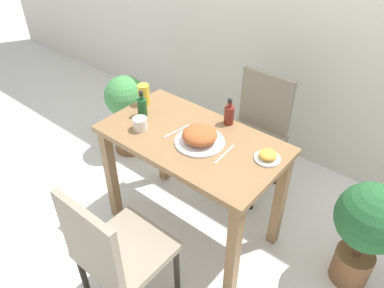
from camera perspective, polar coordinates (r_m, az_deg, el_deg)
ground_plane at (r=2.69m, az=0.00°, el=-12.35°), size 16.00×16.00×0.00m
dining_table at (r=2.24m, az=0.00°, el=-1.78°), size 1.08×0.60×0.77m
chair_near at (r=1.97m, az=-11.88°, el=-15.68°), size 0.42×0.42×0.89m
chair_far at (r=2.75m, az=9.59°, el=2.40°), size 0.42×0.42×0.89m
food_plate at (r=2.09m, az=1.18°, el=1.17°), size 0.28×0.28×0.10m
side_plate at (r=2.03m, az=11.46°, el=-1.82°), size 0.14×0.14×0.05m
drink_cup at (r=2.23m, az=-7.90°, el=3.07°), size 0.09×0.09×0.08m
juice_glass at (r=2.46m, az=-7.35°, el=7.48°), size 0.08×0.08×0.14m
sauce_bottle at (r=2.25m, az=5.67°, el=4.58°), size 0.06×0.06×0.18m
condiment_bottle at (r=2.34m, az=-7.61°, el=5.72°), size 0.06×0.06×0.18m
fork_utensil at (r=2.21m, az=-2.34°, el=1.96°), size 0.04×0.19×0.00m
spoon_utensil at (r=2.04m, az=4.96°, el=-1.58°), size 0.02×0.19×0.00m
potted_plant_left at (r=3.17m, az=-9.92°, el=5.07°), size 0.34×0.34×0.69m
potted_plant_right at (r=2.28m, az=25.22°, el=-11.29°), size 0.38×0.38×0.72m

